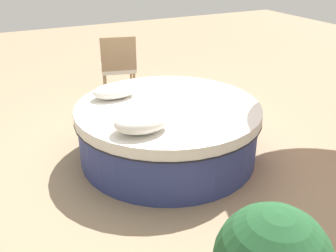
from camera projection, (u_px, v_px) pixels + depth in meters
ground_plane at (168, 155)px, 4.41m from camera, size 16.00×16.00×0.00m
round_bed at (168, 130)px, 4.27m from camera, size 2.02×2.02×0.63m
throw_pillow_0 at (115, 91)px, 4.30m from camera, size 0.50×0.30×0.16m
throw_pillow_1 at (142, 121)px, 3.53m from camera, size 0.53×0.38×0.20m
patio_chair at (118, 63)px, 5.83m from camera, size 0.63×0.61×0.98m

